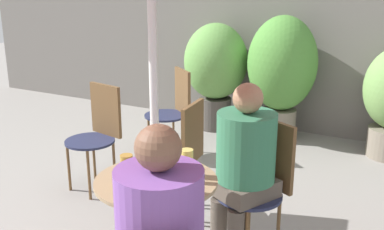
% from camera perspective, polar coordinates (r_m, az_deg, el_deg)
% --- Properties ---
extents(storefront_wall, '(10.00, 0.06, 3.00)m').
position_cam_1_polar(storefront_wall, '(5.37, 14.16, 13.49)').
color(storefront_wall, slate).
rests_on(storefront_wall, ground_plane).
extents(cafe_table_near, '(0.66, 0.66, 0.74)m').
position_cam_1_polar(cafe_table_near, '(2.51, -4.41, -12.82)').
color(cafe_table_near, black).
rests_on(cafe_table_near, ground_plane).
extents(bistro_chair_1, '(0.46, 0.47, 0.90)m').
position_cam_1_polar(bistro_chair_1, '(2.93, 8.74, -7.81)').
color(bistro_chair_1, '#232847').
rests_on(bistro_chair_1, ground_plane).
extents(bistro_chair_2, '(0.43, 0.45, 0.90)m').
position_cam_1_polar(bistro_chair_2, '(3.93, -11.82, -1.58)').
color(bistro_chair_2, '#232847').
rests_on(bistro_chair_2, ground_plane).
extents(bistro_chair_3, '(0.48, 0.48, 0.90)m').
position_cam_1_polar(bistro_chair_3, '(4.54, -2.28, 1.23)').
color(bistro_chair_3, '#232847').
rests_on(bistro_chair_3, ground_plane).
extents(bistro_chair_4, '(0.43, 0.42, 0.90)m').
position_cam_1_polar(bistro_chair_4, '(3.35, -1.35, -4.40)').
color(bistro_chair_4, '#232847').
rests_on(bistro_chair_4, ground_plane).
extents(seated_person_1, '(0.43, 0.45, 1.17)m').
position_cam_1_polar(seated_person_1, '(2.77, 6.58, -5.72)').
color(seated_person_1, brown).
rests_on(seated_person_1, ground_plane).
extents(beer_glass_0, '(0.07, 0.07, 0.15)m').
position_cam_1_polar(beer_glass_0, '(2.41, -0.64, -6.10)').
color(beer_glass_0, '#DBC65B').
rests_on(beer_glass_0, cafe_table_near).
extents(beer_glass_1, '(0.07, 0.07, 0.19)m').
position_cam_1_polar(beer_glass_1, '(2.53, -4.40, -4.57)').
color(beer_glass_1, '#B28433').
rests_on(beer_glass_1, cafe_table_near).
extents(beer_glass_2, '(0.06, 0.06, 0.17)m').
position_cam_1_polar(beer_glass_2, '(2.31, -8.26, -7.04)').
color(beer_glass_2, '#B28433').
rests_on(beer_glass_2, cafe_table_near).
extents(beer_glass_3, '(0.07, 0.07, 0.19)m').
position_cam_1_polar(beer_glass_3, '(2.23, -3.38, -7.55)').
color(beer_glass_3, '#B28433').
rests_on(beer_glass_3, cafe_table_near).
extents(potted_plant_0, '(0.76, 0.76, 1.28)m').
position_cam_1_polar(potted_plant_0, '(5.40, 3.02, 6.14)').
color(potted_plant_0, '#47423D').
rests_on(potted_plant_0, ground_plane).
extents(potted_plant_1, '(0.77, 0.77, 1.40)m').
position_cam_1_polar(potted_plant_1, '(5.09, 11.35, 5.85)').
color(potted_plant_1, slate).
rests_on(potted_plant_1, ground_plane).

